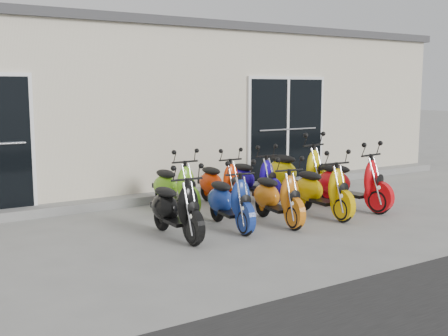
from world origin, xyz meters
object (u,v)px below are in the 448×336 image
Objects in this scene: scooter_front_black at (176,200)px; scooter_front_orange_a at (277,189)px; scooter_back_blue at (254,172)px; scooter_back_red at (220,176)px; scooter_front_orange_b at (322,182)px; scooter_back_green at (175,180)px; scooter_back_yellow at (297,164)px; scooter_front_blue at (230,193)px; scooter_front_red at (352,175)px.

scooter_front_black is 1.71m from scooter_front_orange_a.
scooter_back_red is at bearing 174.81° from scooter_back_blue.
scooter_front_black is 2.81m from scooter_back_blue.
scooter_front_orange_b is 2.43m from scooter_back_green.
scooter_front_black is 0.85× the size of scooter_back_yellow.
scooter_front_blue is 0.95× the size of scooter_front_orange_b.
scooter_front_black is 3.42m from scooter_front_red.
scooter_front_black is 2.24m from scooter_back_red.
scooter_front_black is at bearing -170.25° from scooter_front_blue.
scooter_back_yellow is at bearing -12.41° from scooter_back_blue.
scooter_back_blue is 0.92m from scooter_back_yellow.
scooter_front_orange_a is 1.82m from scooter_back_green.
scooter_front_black is 0.90× the size of scooter_front_red.
scooter_front_orange_a is at bearing -146.08° from scooter_back_yellow.
scooter_front_black is at bearing -175.29° from scooter_front_orange_a.
scooter_front_red reaches higher than scooter_front_blue.
scooter_front_orange_a is at bearing -59.94° from scooter_back_green.
scooter_front_orange_a is (1.71, -0.09, -0.00)m from scooter_front_black.
scooter_back_green is (-0.95, 1.55, 0.01)m from scooter_front_orange_a.
scooter_back_green reaches higher than scooter_front_black.
scooter_front_black is at bearing -152.52° from scooter_back_blue.
scooter_back_blue is (1.64, 0.01, -0.01)m from scooter_back_green.
scooter_front_orange_b is at bearing 7.87° from scooter_front_orange_a.
scooter_back_red is 0.72m from scooter_back_blue.
scooter_back_yellow is (0.91, -0.13, 0.10)m from scooter_back_blue.
scooter_back_blue is at bearing 116.79° from scooter_front_red.
scooter_front_red reaches higher than scooter_back_green.
scooter_front_black reaches higher than scooter_front_blue.
scooter_front_orange_a is (0.79, -0.13, 0.01)m from scooter_front_blue.
scooter_back_yellow is (1.60, 1.43, 0.10)m from scooter_front_orange_a.
scooter_front_orange_a is at bearing -117.89° from scooter_back_blue.
scooter_front_blue is (0.92, 0.04, -0.01)m from scooter_front_black.
scooter_back_red is at bearing 125.31° from scooter_front_orange_b.
scooter_front_red is at bearing 7.07° from scooter_front_blue.
scooter_back_blue is (-0.23, 1.56, -0.02)m from scooter_front_orange_b.
scooter_front_orange_a is 1.58m from scooter_back_red.
scooter_front_orange_b is (2.63, -0.09, 0.02)m from scooter_front_black.
scooter_front_blue is at bearing -159.31° from scooter_back_yellow.
scooter_back_red is (-1.74, 1.46, -0.07)m from scooter_front_red.
scooter_back_blue is at bearing 73.95° from scooter_front_orange_a.
scooter_back_yellow is (-0.11, 1.31, 0.04)m from scooter_front_red.
scooter_back_yellow is (2.54, -0.12, 0.09)m from scooter_back_green.
scooter_front_orange_b is 1.84m from scooter_back_red.
scooter_back_red is (-0.95, 1.58, -0.03)m from scooter_front_orange_b.
scooter_back_blue reaches higher than scooter_front_blue.
scooter_back_blue is (0.69, 1.56, 0.00)m from scooter_front_orange_a.
scooter_front_black is 2.63m from scooter_front_orange_b.
scooter_back_green is 0.86× the size of scooter_back_yellow.
scooter_front_orange_a is at bearing 175.64° from scooter_front_red.
scooter_front_orange_a reaches higher than scooter_back_red.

